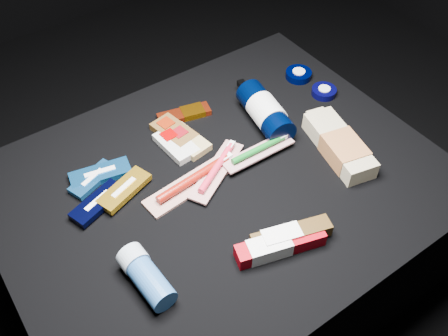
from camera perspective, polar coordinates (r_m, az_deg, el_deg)
ground at (r=1.46m, az=-0.26°, el=-11.69°), size 3.00×3.00×0.00m
cloth_table at (r=1.29m, az=-0.29°, el=-7.15°), size 0.98×0.78×0.40m
luna_bar_0 at (r=1.17m, az=-13.93°, el=-0.68°), size 0.14×0.08×0.02m
luna_bar_1 at (r=1.16m, az=-14.77°, el=-1.24°), size 0.12×0.08×0.01m
luna_bar_2 at (r=1.11m, az=-14.22°, el=-3.87°), size 0.13×0.08×0.02m
luna_bar_3 at (r=1.11m, az=-11.34°, el=-2.44°), size 0.14×0.09×0.02m
clif_bar_0 at (r=1.24m, az=-5.85°, el=4.25°), size 0.08×0.12×0.02m
clif_bar_1 at (r=1.20m, az=-5.62°, el=2.81°), size 0.07×0.12×0.02m
clif_bar_2 at (r=1.21m, az=-4.34°, el=3.20°), size 0.08×0.12×0.02m
power_bar at (r=1.28m, az=-4.25°, el=6.24°), size 0.14×0.07×0.02m
lotion_bottle at (r=1.24m, az=4.74°, el=6.39°), size 0.10×0.24×0.08m
cream_tin_upper at (r=1.42m, az=8.52°, el=10.53°), size 0.07×0.07×0.02m
cream_tin_lower at (r=1.37m, az=11.35°, el=8.57°), size 0.07×0.07×0.02m
bodywash_bottle at (r=1.20m, az=13.08°, el=2.48°), size 0.12×0.24×0.05m
deodorant_stick at (r=0.97m, az=-8.91°, el=-12.10°), size 0.06×0.14×0.06m
toothbrush_pack_0 at (r=1.12m, az=-3.33°, el=-1.35°), size 0.25×0.08×0.03m
toothbrush_pack_1 at (r=1.13m, az=-0.79°, el=-0.05°), size 0.20×0.14×0.02m
toothbrush_pack_2 at (r=1.17m, az=4.05°, el=2.02°), size 0.19×0.05×0.02m
toothpaste_carton_red at (r=1.01m, az=6.00°, el=-8.88°), size 0.19×0.09×0.04m
toothpaste_carton_green at (r=1.02m, az=7.30°, el=-7.70°), size 0.17×0.08×0.03m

